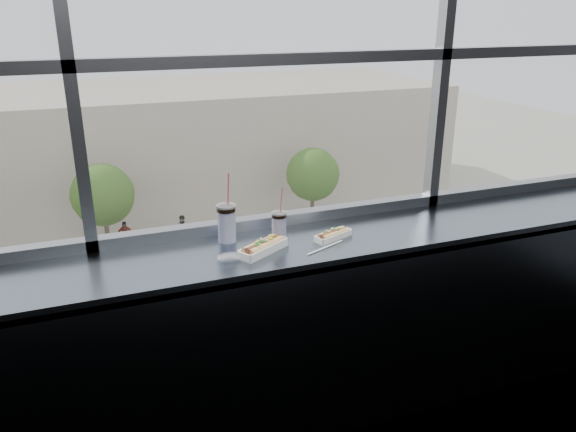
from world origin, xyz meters
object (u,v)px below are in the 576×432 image
object	(u,v)px
car_near_c	(83,362)
pedestrian_d	(286,223)
car_far_c	(314,237)
tree_center	(103,195)
tree_right	(313,175)
pedestrian_b	(125,232)
pedestrian_c	(183,227)
hotdog_tray_left	(263,247)
hotdog_tray_right	(333,234)
wrapper	(230,257)
car_far_b	(172,257)
soda_cup_right	(279,225)
soda_cup_left	(227,221)
loose_straw	(325,247)
car_near_e	(453,290)
car_near_d	(289,324)

from	to	relation	value
car_near_c	pedestrian_d	xyz separation A→B (m)	(11.97, 10.81, -0.11)
car_far_c	tree_center	bearing A→B (deg)	70.29
tree_right	pedestrian_b	bearing A→B (deg)	176.31
pedestrian_c	pedestrian_d	bearing A→B (deg)	-14.09
pedestrian_d	hotdog_tray_left	bearing A→B (deg)	69.10
hotdog_tray_right	wrapper	xyz separation A→B (m)	(-0.58, -0.06, -0.01)
hotdog_tray_left	car_far_b	world-z (taller)	hotdog_tray_left
hotdog_tray_right	wrapper	bearing A→B (deg)	165.25
wrapper	pedestrian_c	world-z (taller)	wrapper
car_near_c	car_far_c	xyz separation A→B (m)	(12.59, 8.00, -0.02)
soda_cup_right	pedestrian_b	world-z (taller)	soda_cup_right
car_far_c	pedestrian_c	xyz separation A→B (m)	(-6.56, 4.30, -0.04)
soda_cup_left	hotdog_tray_left	bearing A→B (deg)	-56.88
pedestrian_b	car_near_c	bearing A→B (deg)	-101.94
wrapper	loose_straw	bearing A→B (deg)	-4.97
car_near_c	pedestrian_c	bearing A→B (deg)	-24.99
hotdog_tray_right	car_far_b	bearing A→B (deg)	63.14
soda_cup_right	pedestrian_b	distance (m)	31.05
car_far_b	car_near_c	world-z (taller)	car_far_b
car_near_c	pedestrian_c	size ratio (longest dim) A/B	3.10
car_far_b	pedestrian_b	distance (m)	5.11
car_near_c	car_near_e	bearing A→B (deg)	-88.90
soda_cup_right	car_near_c	size ratio (longest dim) A/B	0.05
soda_cup_right	loose_straw	size ratio (longest dim) A/B	1.20
hotdog_tray_right	car_far_c	distance (m)	28.69
car_near_e	tree_center	distance (m)	18.93
hotdog_tray_left	pedestrian_c	world-z (taller)	hotdog_tray_left
car_far_c	pedestrian_d	distance (m)	2.88
tree_center	pedestrian_d	bearing A→B (deg)	-6.61
pedestrian_c	pedestrian_d	xyz separation A→B (m)	(5.95, -1.49, -0.06)
soda_cup_right	car_near_c	distance (m)	19.71
loose_straw	pedestrian_b	bearing A→B (deg)	65.52
pedestrian_b	tree_right	bearing A→B (deg)	-3.69
hotdog_tray_right	soda_cup_left	size ratio (longest dim) A/B	0.62
hotdog_tray_left	soda_cup_left	world-z (taller)	soda_cup_left
tree_right	pedestrian_d	bearing A→B (deg)	-151.88
pedestrian_c	tree_right	size ratio (longest dim) A/B	0.40
car_near_e	car_far_c	size ratio (longest dim) A/B	0.94
car_near_d	hotdog_tray_right	bearing A→B (deg)	166.08
soda_cup_left	loose_straw	world-z (taller)	soda_cup_left
car_far_b	car_far_c	bearing A→B (deg)	-89.93
car_far_b	pedestrian_c	xyz separation A→B (m)	(1.43, 4.30, -0.10)
hotdog_tray_right	car_near_d	world-z (taller)	hotdog_tray_right
hotdog_tray_left	pedestrian_c	xyz separation A→B (m)	(4.41, 28.64, -11.05)
car_far_c	soda_cup_left	bearing A→B (deg)	155.78
hotdog_tray_right	loose_straw	distance (m)	0.14
car_far_c	pedestrian_d	world-z (taller)	car_far_c
soda_cup_right	car_near_d	world-z (taller)	soda_cup_right
car_near_e	pedestrian_c	distance (m)	15.91
loose_straw	wrapper	size ratio (longest dim) A/B	2.23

